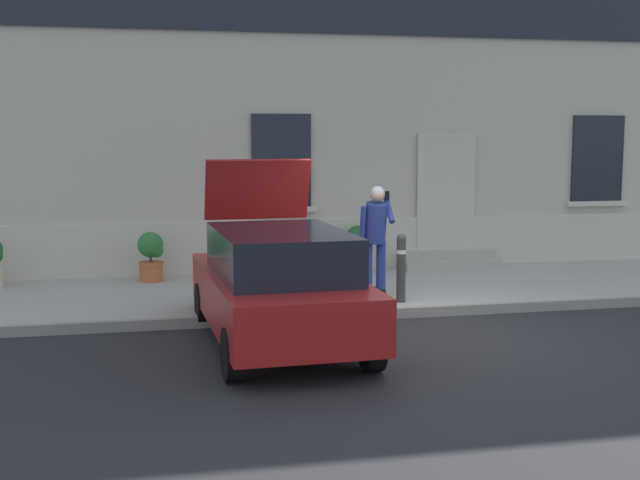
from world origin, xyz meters
TOP-DOWN VIEW (x-y plane):
  - ground_plane at (0.00, 0.00)m, footprint 80.00×80.00m
  - sidewalk at (0.00, 2.80)m, footprint 24.00×3.60m
  - curb_edge at (0.00, 0.94)m, footprint 24.00×0.12m
  - building_facade at (0.01, 5.29)m, footprint 24.00×1.52m
  - entrance_stoop at (2.22, 4.33)m, footprint 1.90×0.64m
  - hatchback_car_red at (-1.85, -0.29)m, footprint 1.92×4.13m
  - bollard_near_person at (0.30, 1.35)m, footprint 0.15×0.15m
  - person_on_phone at (0.05, 1.89)m, footprint 0.51×0.51m
  - planter_terracotta at (-3.37, 3.97)m, footprint 0.44×0.44m
  - planter_olive at (-0.76, 3.92)m, footprint 0.44×0.44m
  - planter_charcoal at (0.40, 4.21)m, footprint 0.44×0.44m

SIDE VIEW (x-z plane):
  - ground_plane at x=0.00m, z-range 0.00..0.00m
  - sidewalk at x=0.00m, z-range 0.00..0.15m
  - curb_edge at x=0.00m, z-range 0.00..0.15m
  - entrance_stoop at x=2.22m, z-range 0.12..0.44m
  - planter_terracotta at x=-3.37m, z-range 0.18..1.04m
  - planter_olive at x=-0.76m, z-range 0.18..1.04m
  - planter_charcoal at x=0.40m, z-range 0.18..1.04m
  - bollard_near_person at x=0.30m, z-range 0.19..1.24m
  - hatchback_car_red at x=-1.85m, z-range -0.37..1.97m
  - person_on_phone at x=0.05m, z-range 0.28..2.02m
  - building_facade at x=0.01m, z-range -0.02..7.48m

